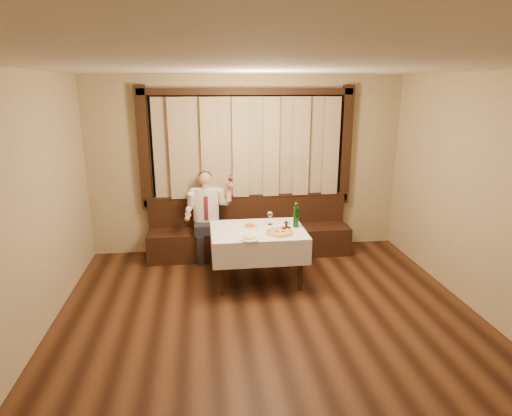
{
  "coord_description": "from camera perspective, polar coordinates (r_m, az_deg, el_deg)",
  "views": [
    {
      "loc": [
        -0.72,
        -3.75,
        2.63
      ],
      "look_at": [
        0.0,
        1.9,
        1.0
      ],
      "focal_mm": 30.0,
      "sensor_mm": 36.0,
      "label": 1
    }
  ],
  "objects": [
    {
      "name": "banquette",
      "position": [
        6.92,
        -0.87,
        -3.64
      ],
      "size": [
        3.2,
        0.61,
        0.94
      ],
      "color": "black",
      "rests_on": "ground"
    },
    {
      "name": "pasta_red",
      "position": [
        5.9,
        -0.79,
        -2.22
      ],
      "size": [
        0.25,
        0.25,
        0.08
      ],
      "rotation": [
        0.0,
        0.0,
        -0.01
      ],
      "color": "white",
      "rests_on": "dining_table"
    },
    {
      "name": "pizza",
      "position": [
        5.65,
        3.13,
        -3.26
      ],
      "size": [
        0.37,
        0.37,
        0.04
      ],
      "rotation": [
        0.0,
        0.0,
        -0.08
      ],
      "color": "white",
      "rests_on": "dining_table"
    },
    {
      "name": "green_bottle",
      "position": [
        5.88,
        5.34,
        -1.18
      ],
      "size": [
        0.08,
        0.08,
        0.34
      ],
      "rotation": [
        0.0,
        0.0,
        -0.02
      ],
      "color": "#125518",
      "rests_on": "dining_table"
    },
    {
      "name": "cruet_caddy",
      "position": [
        5.79,
        4.05,
        -2.51
      ],
      "size": [
        0.13,
        0.09,
        0.12
      ],
      "rotation": [
        0.0,
        0.0,
        0.27
      ],
      "color": "black",
      "rests_on": "dining_table"
    },
    {
      "name": "seated_man",
      "position": [
        6.64,
        -6.63,
        -0.11
      ],
      "size": [
        0.74,
        0.56,
        1.38
      ],
      "color": "black",
      "rests_on": "ground"
    },
    {
      "name": "room",
      "position": [
        4.91,
        1.37,
        2.65
      ],
      "size": [
        5.01,
        6.01,
        2.81
      ],
      "color": "black",
      "rests_on": "ground"
    },
    {
      "name": "pasta_cream",
      "position": [
        5.42,
        -0.86,
        -3.82
      ],
      "size": [
        0.27,
        0.27,
        0.09
      ],
      "rotation": [
        0.0,
        0.0,
        0.43
      ],
      "color": "white",
      "rests_on": "dining_table"
    },
    {
      "name": "dining_table",
      "position": [
        5.84,
        0.25,
        -3.83
      ],
      "size": [
        1.27,
        0.97,
        0.76
      ],
      "color": "black",
      "rests_on": "ground"
    },
    {
      "name": "table_wine_glass",
      "position": [
        5.97,
        1.87,
        -0.91
      ],
      "size": [
        0.07,
        0.07,
        0.2
      ],
      "rotation": [
        0.0,
        0.0,
        -0.14
      ],
      "color": "white",
      "rests_on": "dining_table"
    }
  ]
}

